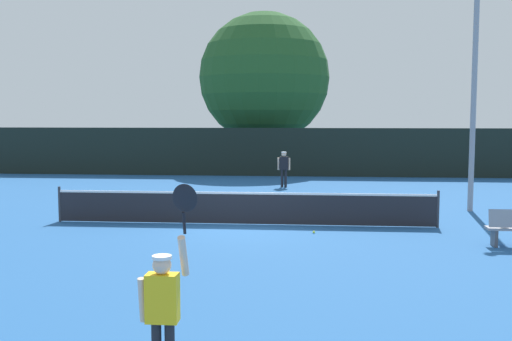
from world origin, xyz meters
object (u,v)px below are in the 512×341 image
at_px(player_receiving, 284,166).
at_px(tennis_ball, 314,232).
at_px(light_pole, 475,74).
at_px(large_tree, 264,78).
at_px(parked_car_mid, 375,154).
at_px(parked_car_near, 163,153).
at_px(player_serving, 164,300).

distance_m(player_receiving, tennis_ball, 10.45).
distance_m(player_receiving, light_pole, 9.61).
bearing_deg(light_pole, large_tree, 117.53).
height_order(player_receiving, parked_car_mid, parked_car_mid).
distance_m(tennis_ball, parked_car_mid, 21.92).
relative_size(tennis_ball, parked_car_mid, 0.02).
distance_m(tennis_ball, parked_car_near, 23.50).
bearing_deg(parked_car_near, tennis_ball, -62.25).
distance_m(parked_car_near, parked_car_mid, 13.50).
relative_size(tennis_ball, large_tree, 0.01).
bearing_deg(parked_car_mid, player_receiving, -121.21).
bearing_deg(large_tree, player_serving, -88.12).
bearing_deg(large_tree, player_receiving, -80.52).
distance_m(player_serving, parked_car_near, 31.76).
distance_m(light_pole, parked_car_near, 23.00).
height_order(light_pole, parked_car_mid, light_pole).
xyz_separation_m(player_receiving, large_tree, (-1.59, 9.51, 4.49)).
relative_size(tennis_ball, parked_car_near, 0.02).
xyz_separation_m(player_receiving, parked_car_near, (-8.24, 11.15, -0.19)).
xyz_separation_m(tennis_ball, parked_car_mid, (4.02, 21.53, 0.74)).
bearing_deg(light_pole, tennis_ball, -141.05).
bearing_deg(large_tree, light_pole, -62.47).
bearing_deg(parked_car_near, large_tree, -9.91).
relative_size(player_serving, parked_car_near, 0.56).
height_order(player_receiving, light_pole, light_pole).
xyz_separation_m(tennis_ball, light_pole, (5.29, 4.28, 4.53)).
bearing_deg(player_receiving, large_tree, -80.52).
distance_m(large_tree, parked_car_mid, 8.47).
bearing_deg(player_receiving, parked_car_mid, -115.18).
xyz_separation_m(player_receiving, tennis_ball, (1.24, -10.34, -0.94)).
bearing_deg(player_receiving, light_pole, 137.13).
bearing_deg(parked_car_near, light_pole, -45.42).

